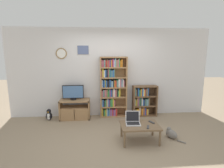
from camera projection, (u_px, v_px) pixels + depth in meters
name	position (u px, v px, depth m)	size (l,w,h in m)	color
ground_plane	(116.00, 141.00, 3.82)	(18.00, 18.00, 0.00)	gray
wall_back	(110.00, 73.00, 5.21)	(5.91, 0.09, 2.60)	silver
tv_stand	(75.00, 109.00, 5.05)	(0.85, 0.41, 0.57)	#9E754C
television	(73.00, 92.00, 4.99)	(0.60, 0.18, 0.42)	black
bookshelf_tall	(112.00, 87.00, 5.13)	(0.78, 0.25, 1.78)	#9E754C
bookshelf_short	(143.00, 101.00, 5.28)	(0.72, 0.27, 0.93)	brown
coffee_table	(140.00, 127.00, 3.76)	(0.82, 0.55, 0.38)	brown
laptop	(133.00, 121.00, 3.80)	(0.33, 0.30, 0.26)	silver
remote_near_laptop	(152.00, 122.00, 3.86)	(0.11, 0.16, 0.02)	#38383A
remote_far_from_laptop	(148.00, 127.00, 3.61)	(0.09, 0.17, 0.02)	#38383A
cat	(171.00, 133.00, 3.95)	(0.34, 0.46, 0.24)	slate
penguin_figurine	(49.00, 115.00, 4.96)	(0.17, 0.16, 0.32)	black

